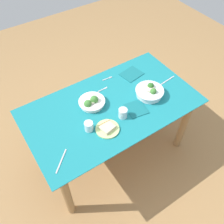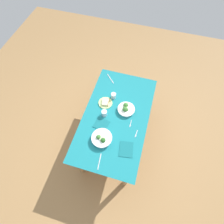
{
  "view_description": "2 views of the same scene",
  "coord_description": "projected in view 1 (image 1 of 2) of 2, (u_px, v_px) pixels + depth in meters",
  "views": [
    {
      "loc": [
        0.78,
        1.18,
        2.28
      ],
      "look_at": [
        0.04,
        0.07,
        0.73
      ],
      "focal_mm": 39.93,
      "sensor_mm": 36.0,
      "label": 1
    },
    {
      "loc": [
        -1.07,
        -0.26,
        2.77
      ],
      "look_at": [
        0.05,
        0.06,
        0.73
      ],
      "focal_mm": 28.84,
      "sensor_mm": 36.0,
      "label": 2
    }
  ],
  "objects": [
    {
      "name": "bread_side_plate",
      "position": [
        107.0,
        128.0,
        1.94
      ],
      "size": [
        0.19,
        0.19,
        0.04
      ],
      "color": "#B7D684",
      "rests_on": "dining_table"
    },
    {
      "name": "water_glass_side",
      "position": [
        89.0,
        126.0,
        1.92
      ],
      "size": [
        0.07,
        0.07,
        0.08
      ],
      "primitive_type": "cylinder",
      "color": "silver",
      "rests_on": "dining_table"
    },
    {
      "name": "table_knife_left",
      "position": [
        61.0,
        161.0,
        1.76
      ],
      "size": [
        0.15,
        0.14,
        0.0
      ],
      "primitive_type": "cube",
      "rotation": [
        0.0,
        0.0,
        0.76
      ],
      "color": "#B7B7BC",
      "rests_on": "dining_table"
    },
    {
      "name": "table_knife_right",
      "position": [
        167.0,
        80.0,
        2.31
      ],
      "size": [
        0.18,
        0.03,
        0.0
      ],
      "primitive_type": "cube",
      "rotation": [
        0.0,
        0.0,
        3.25
      ],
      "color": "#B7B7BC",
      "rests_on": "dining_table"
    },
    {
      "name": "napkin_folded_upper",
      "position": [
        136.0,
        109.0,
        2.08
      ],
      "size": [
        0.19,
        0.2,
        0.01
      ],
      "primitive_type": "cube",
      "rotation": [
        0.0,
        0.0,
        -0.17
      ],
      "color": "#156870",
      "rests_on": "dining_table"
    },
    {
      "name": "broccoli_bowl_near",
      "position": [
        92.0,
        102.0,
        2.09
      ],
      "size": [
        0.23,
        0.23,
        0.09
      ],
      "color": "white",
      "rests_on": "dining_table"
    },
    {
      "name": "ground_plane",
      "position": [
        112.0,
        151.0,
        2.65
      ],
      "size": [
        6.0,
        6.0,
        0.0
      ],
      "primitive_type": "plane",
      "color": "#9E7547"
    },
    {
      "name": "fork_by_near_bowl",
      "position": [
        103.0,
        89.0,
        2.24
      ],
      "size": [
        0.1,
        0.01,
        0.0
      ],
      "rotation": [
        0.0,
        0.0,
        3.16
      ],
      "color": "#B7B7BC",
      "rests_on": "dining_table"
    },
    {
      "name": "dining_table",
      "position": [
        111.0,
        114.0,
        2.2
      ],
      "size": [
        1.48,
        0.83,
        0.72
      ],
      "color": "#197A84",
      "rests_on": "ground_plane"
    },
    {
      "name": "water_glass_center",
      "position": [
        123.0,
        113.0,
        2.0
      ],
      "size": [
        0.07,
        0.07,
        0.08
      ],
      "primitive_type": "cylinder",
      "color": "silver",
      "rests_on": "dining_table"
    },
    {
      "name": "napkin_folded_lower",
      "position": [
        131.0,
        74.0,
        2.37
      ],
      "size": [
        0.21,
        0.19,
        0.01
      ],
      "primitive_type": "cube",
      "rotation": [
        0.0,
        0.0,
        0.16
      ],
      "color": "#156870",
      "rests_on": "dining_table"
    },
    {
      "name": "fork_by_far_bowl",
      "position": [
        108.0,
        78.0,
        2.33
      ],
      "size": [
        0.1,
        0.02,
        0.0
      ],
      "rotation": [
        0.0,
        0.0,
        3.07
      ],
      "color": "#B7B7BC",
      "rests_on": "dining_table"
    },
    {
      "name": "broccoli_bowl_far",
      "position": [
        150.0,
        92.0,
        2.16
      ],
      "size": [
        0.25,
        0.25,
        0.1
      ],
      "color": "white",
      "rests_on": "dining_table"
    }
  ]
}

